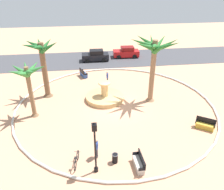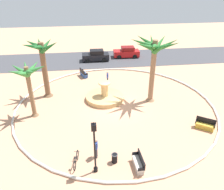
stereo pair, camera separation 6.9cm
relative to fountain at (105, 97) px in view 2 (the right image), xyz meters
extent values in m
plane|color=tan|center=(0.92, -1.40, -0.30)|extent=(80.00, 80.00, 0.00)
torus|color=silver|center=(0.92, -1.40, -0.20)|extent=(19.58, 19.58, 0.20)
cube|color=#424247|center=(0.92, 12.79, -0.28)|extent=(48.00, 8.00, 0.03)
cylinder|color=tan|center=(0.00, 0.00, -0.07)|extent=(3.97, 3.97, 0.45)
cylinder|color=#19567F|center=(0.00, 0.00, -0.11)|extent=(3.49, 3.49, 0.34)
cylinder|color=tan|center=(0.00, 0.00, 0.86)|extent=(0.71, 0.71, 1.42)
cylinder|color=#E0B370|center=(0.00, 0.00, 1.63)|extent=(1.27, 1.27, 0.12)
cylinder|color=#8E6B4C|center=(4.69, -0.80, 2.89)|extent=(0.50, 0.50, 6.37)
cone|color=#8E6B4C|center=(4.69, -0.80, -0.05)|extent=(0.95, 0.95, 0.50)
cone|color=#28702D|center=(5.76, -0.83, 5.57)|extent=(2.40, 0.62, 1.51)
cone|color=#28702D|center=(5.43, -0.01, 5.60)|extent=(2.04, 2.13, 1.46)
cone|color=#28702D|center=(4.75, 0.23, 5.50)|extent=(0.71, 2.37, 1.64)
cone|color=#28702D|center=(4.05, 0.15, 5.77)|extent=(1.82, 2.33, 1.15)
cone|color=#28702D|center=(3.59, -0.50, 5.74)|extent=(2.49, 1.18, 1.21)
cone|color=#28702D|center=(3.68, -1.27, 5.66)|extent=(2.42, 1.52, 1.36)
cone|color=#28702D|center=(4.26, -1.86, 5.77)|extent=(1.43, 2.46, 1.15)
cone|color=#28702D|center=(4.75, -1.84, 5.51)|extent=(0.70, 2.38, 1.61)
cone|color=#28702D|center=(5.61, -1.40, 5.64)|extent=(2.33, 1.77, 1.39)
cylinder|color=brown|center=(-6.03, 1.58, 2.64)|extent=(0.55, 0.55, 5.86)
cone|color=brown|center=(-6.03, 1.58, -0.05)|extent=(1.04, 1.04, 0.50)
cone|color=#1E6028|center=(-5.22, 1.54, 5.14)|extent=(1.89, 0.65, 1.35)
cone|color=#1E6028|center=(-5.60, 2.28, 5.17)|extent=(1.45, 1.90, 1.29)
cone|color=#1E6028|center=(-6.27, 2.40, 5.28)|extent=(1.07, 1.98, 1.10)
cone|color=#1E6028|center=(-6.79, 2.01, 5.33)|extent=(1.93, 1.42, 1.02)
cone|color=#1E6028|center=(-6.85, 1.28, 5.32)|extent=(1.98, 1.17, 1.04)
cone|color=#1E6028|center=(-6.27, 0.73, 5.33)|extent=(1.06, 1.98, 1.02)
cone|color=#1E6028|center=(-5.63, 0.90, 5.11)|extent=(1.42, 1.88, 1.39)
cylinder|color=brown|center=(-6.80, -2.25, 2.13)|extent=(0.38, 0.38, 4.86)
cone|color=brown|center=(-6.80, -2.25, -0.05)|extent=(0.72, 0.72, 0.50)
cone|color=#337F38|center=(-6.02, -2.23, 4.31)|extent=(1.75, 0.59, 1.04)
cone|color=#337F38|center=(-6.41, -1.61, 4.22)|extent=(1.38, 1.77, 1.19)
cone|color=#337F38|center=(-7.01, -1.54, 4.19)|extent=(1.01, 1.81, 1.24)
cone|color=#337F38|center=(-7.47, -1.91, 4.21)|extent=(1.80, 1.28, 1.20)
cone|color=#337F38|center=(-7.42, -2.66, 4.22)|extent=(1.75, 1.43, 1.20)
cone|color=#337F38|center=(-7.00, -2.97, 4.22)|extent=(1.00, 1.82, 1.19)
cone|color=#337F38|center=(-6.35, -2.88, 4.29)|extent=(1.47, 1.74, 1.07)
cube|color=gold|center=(7.93, -6.25, 0.15)|extent=(1.60, 1.32, 0.12)
cube|color=black|center=(8.05, -6.08, 0.45)|extent=(1.36, 0.98, 0.50)
cube|color=gold|center=(7.93, -6.25, -0.10)|extent=(1.47, 1.22, 0.39)
cube|color=black|center=(8.54, -6.68, 0.29)|extent=(0.32, 0.42, 0.24)
cube|color=black|center=(7.31, -5.82, 0.29)|extent=(0.32, 0.42, 0.24)
cube|color=#335BA8|center=(-2.07, 6.36, 0.15)|extent=(1.04, 1.67, 0.12)
cube|color=black|center=(-2.27, 6.29, 0.45)|extent=(0.65, 1.52, 0.50)
cube|color=#2B4E8F|center=(-2.07, 6.36, -0.10)|extent=(0.96, 1.54, 0.39)
cube|color=black|center=(-2.34, 7.06, 0.29)|extent=(0.45, 0.24, 0.24)
cube|color=black|center=(-1.80, 5.66, 0.29)|extent=(0.45, 0.24, 0.24)
cube|color=beige|center=(1.30, -9.82, 0.15)|extent=(0.57, 1.62, 0.12)
cube|color=black|center=(1.51, -9.81, 0.45)|extent=(0.15, 1.60, 0.50)
cube|color=#B6ADA0|center=(1.30, -9.82, -0.10)|extent=(0.53, 1.49, 0.39)
cube|color=black|center=(1.34, -10.57, 0.29)|extent=(0.45, 0.10, 0.24)
cube|color=black|center=(1.27, -9.07, 0.29)|extent=(0.45, 0.10, 0.24)
cylinder|color=black|center=(-1.58, -9.77, 1.42)|extent=(0.12, 0.12, 3.42)
cylinder|color=black|center=(-1.58, -9.77, -0.15)|extent=(0.28, 0.28, 0.30)
cube|color=black|center=(-1.58, -9.77, 3.35)|extent=(0.32, 0.32, 0.44)
sphere|color=#F2EDCC|center=(-1.58, -9.77, 3.35)|extent=(0.22, 0.22, 0.22)
cone|color=black|center=(-1.58, -9.77, 3.63)|extent=(0.20, 0.20, 0.18)
cylinder|color=black|center=(-0.21, -9.11, 0.05)|extent=(0.40, 0.40, 0.70)
torus|color=#4C4C51|center=(-0.21, -9.11, 0.40)|extent=(0.46, 0.46, 0.06)
torus|color=black|center=(-2.80, -8.47, 0.06)|extent=(0.18, 0.72, 0.72)
torus|color=black|center=(-2.97, -9.45, 0.06)|extent=(0.18, 0.72, 0.72)
cylinder|color=black|center=(-2.88, -8.96, 0.30)|extent=(0.21, 0.94, 0.05)
cylinder|color=black|center=(-2.94, -9.31, 0.45)|extent=(0.04, 0.04, 0.30)
cube|color=black|center=(-2.94, -9.31, 0.62)|extent=(0.13, 0.21, 0.06)
cylinder|color=black|center=(-2.80, -8.52, 0.43)|extent=(0.44, 0.10, 0.03)
cylinder|color=#33333D|center=(-1.45, -8.53, 0.13)|extent=(0.14, 0.14, 0.84)
cylinder|color=#33333D|center=(-1.42, -8.35, 0.13)|extent=(0.14, 0.14, 0.84)
cube|color=#2D4CA5|center=(-1.43, -8.44, 0.83)|extent=(0.25, 0.37, 0.56)
sphere|color=tan|center=(-1.43, -8.44, 1.23)|extent=(0.22, 0.22, 0.22)
cylinder|color=#2D4CA5|center=(-1.47, -8.66, 0.83)|extent=(0.09, 0.09, 0.53)
cylinder|color=#2D4CA5|center=(-1.40, -8.22, 0.83)|extent=(0.09, 0.09, 0.53)
cylinder|color=#33333D|center=(0.71, 3.68, 0.16)|extent=(0.14, 0.14, 0.91)
cylinder|color=#33333D|center=(0.68, 3.50, 0.16)|extent=(0.14, 0.14, 0.91)
cube|color=#2D4CA5|center=(0.69, 3.59, 0.90)|extent=(0.26, 0.37, 0.56)
sphere|color=beige|center=(0.69, 3.59, 1.30)|extent=(0.22, 0.22, 0.22)
cylinder|color=#2D4CA5|center=(0.73, 3.80, 0.90)|extent=(0.09, 0.09, 0.53)
cylinder|color=#2D4CA5|center=(0.65, 3.37, 0.90)|extent=(0.09, 0.09, 0.53)
cube|color=black|center=(-0.20, 12.20, 0.34)|extent=(4.01, 1.73, 0.90)
cube|color=black|center=(0.00, 12.20, 1.07)|extent=(2.01, 1.46, 0.60)
cube|color=#333D47|center=(-0.90, 12.20, 0.99)|extent=(0.30, 1.36, 0.51)
cylinder|color=black|center=(-1.44, 11.36, 0.02)|extent=(0.64, 0.23, 0.64)
cylinder|color=black|center=(-1.43, 13.06, 0.02)|extent=(0.64, 0.23, 0.64)
cylinder|color=black|center=(1.04, 11.34, 0.02)|extent=(0.64, 0.23, 0.64)
cylinder|color=black|center=(1.05, 13.04, 0.02)|extent=(0.64, 0.23, 0.64)
cube|color=red|center=(4.74, 13.28, 0.34)|extent=(4.06, 1.86, 0.90)
cube|color=maroon|center=(4.94, 13.27, 1.07)|extent=(2.06, 1.52, 0.60)
cube|color=#333D47|center=(4.04, 13.31, 0.99)|extent=(0.35, 1.37, 0.51)
cylinder|color=black|center=(3.46, 12.48, 0.02)|extent=(0.65, 0.25, 0.64)
cylinder|color=black|center=(3.53, 14.18, 0.02)|extent=(0.65, 0.25, 0.64)
cylinder|color=black|center=(5.94, 12.38, 0.02)|extent=(0.65, 0.25, 0.64)
cylinder|color=black|center=(6.01, 14.08, 0.02)|extent=(0.65, 0.25, 0.64)
camera|label=1|loc=(-1.96, -20.88, 11.47)|focal=36.44mm
camera|label=2|loc=(-1.89, -20.89, 11.47)|focal=36.44mm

